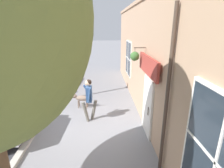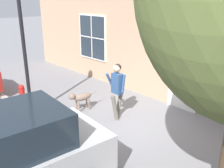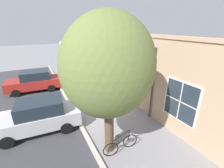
# 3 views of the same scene
# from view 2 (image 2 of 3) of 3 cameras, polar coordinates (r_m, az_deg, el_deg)

# --- Properties ---
(ground_plane) EXTENTS (90.00, 90.00, 0.00)m
(ground_plane) POSITION_cam_2_polar(r_m,az_deg,el_deg) (7.78, 3.68, -9.01)
(ground_plane) COLOR gray
(storefront_facade) EXTENTS (0.95, 18.00, 4.90)m
(storefront_facade) POSITION_cam_2_polar(r_m,az_deg,el_deg) (8.82, 14.68, 10.61)
(storefront_facade) COLOR tan
(storefront_facade) RESTS_ON ground_plane
(pedestrian_walking) EXTENTS (0.65, 0.57, 1.80)m
(pedestrian_walking) POSITION_cam_2_polar(r_m,az_deg,el_deg) (7.67, 1.19, -0.45)
(pedestrian_walking) COLOR #6B665B
(pedestrian_walking) RESTS_ON ground_plane
(dog_on_leash) EXTENTS (1.06, 0.38, 0.73)m
(dog_on_leash) POSITION_cam_2_polar(r_m,az_deg,el_deg) (8.48, -7.14, -3.04)
(dog_on_leash) COLOR #7F6B5B
(dog_on_leash) RESTS_ON ground_plane
(street_lamp) EXTENTS (0.32, 0.32, 4.37)m
(street_lamp) POSITION_cam_2_polar(r_m,az_deg,el_deg) (8.00, -20.00, 12.51)
(street_lamp) COLOR black
(street_lamp) RESTS_ON ground_plane
(fire_hydrant) EXTENTS (0.34, 0.20, 0.77)m
(fire_hydrant) POSITION_cam_2_polar(r_m,az_deg,el_deg) (9.45, -19.84, -2.30)
(fire_hydrant) COLOR red
(fire_hydrant) RESTS_ON ground_plane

